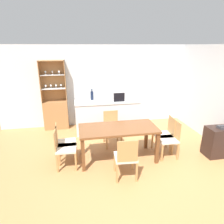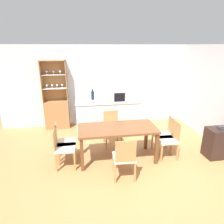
{
  "view_description": "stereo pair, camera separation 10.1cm",
  "coord_description": "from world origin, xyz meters",
  "views": [
    {
      "loc": [
        -1.03,
        -3.72,
        2.52
      ],
      "look_at": [
        -0.13,
        1.1,
        0.88
      ],
      "focal_mm": 32.0,
      "sensor_mm": 36.0,
      "label": 1
    },
    {
      "loc": [
        -0.93,
        -3.73,
        2.52
      ],
      "look_at": [
        -0.13,
        1.1,
        0.88
      ],
      "focal_mm": 32.0,
      "sensor_mm": 36.0,
      "label": 2
    }
  ],
  "objects": [
    {
      "name": "dining_chair_side_right_near",
      "position": [
        1.05,
        0.17,
        0.45
      ],
      "size": [
        0.43,
        0.43,
        0.89
      ],
      "rotation": [
        0.0,
        0.0,
        1.54
      ],
      "color": "beige",
      "rests_on": "ground_plane"
    },
    {
      "name": "dining_chair_head_near",
      "position": [
        -0.15,
        -0.44,
        0.45
      ],
      "size": [
        0.45,
        0.45,
        0.89
      ],
      "rotation": [
        0.0,
        0.0,
        -0.08
      ],
      "color": "beige",
      "rests_on": "ground_plane"
    },
    {
      "name": "ground_plane",
      "position": [
        0.0,
        0.0,
        0.0
      ],
      "size": [
        18.0,
        18.0,
        0.0
      ],
      "primitive_type": "plane",
      "color": "#B27A47"
    },
    {
      "name": "kitchen_counter",
      "position": [
        -0.12,
        1.9,
        0.48
      ],
      "size": [
        1.92,
        0.62,
        0.96
      ],
      "color": "silver",
      "rests_on": "ground_plane"
    },
    {
      "name": "dining_chair_side_right_far",
      "position": [
        1.05,
        0.42,
        0.45
      ],
      "size": [
        0.45,
        0.45,
        0.89
      ],
      "rotation": [
        0.0,
        0.0,
        1.51
      ],
      "color": "beige",
      "rests_on": "ground_plane"
    },
    {
      "name": "side_cabinet",
      "position": [
        2.24,
        0.0,
        0.36
      ],
      "size": [
        0.63,
        0.4,
        0.71
      ],
      "color": "black",
      "rests_on": "ground_plane"
    },
    {
      "name": "dining_chair_side_left_near",
      "position": [
        -1.34,
        0.18,
        0.45
      ],
      "size": [
        0.44,
        0.44,
        0.89
      ],
      "rotation": [
        0.0,
        0.0,
        -1.62
      ],
      "color": "beige",
      "rests_on": "ground_plane"
    },
    {
      "name": "microwave",
      "position": [
        0.26,
        1.89,
        1.1
      ],
      "size": [
        0.49,
        0.34,
        0.29
      ],
      "color": "#B7BABF",
      "rests_on": "kitchen_counter"
    },
    {
      "name": "wall_back",
      "position": [
        0.0,
        2.63,
        1.27
      ],
      "size": [
        6.8,
        0.06,
        2.55
      ],
      "color": "silver",
      "rests_on": "ground_plane"
    },
    {
      "name": "dining_chair_side_left_far",
      "position": [
        -1.34,
        0.42,
        0.45
      ],
      "size": [
        0.44,
        0.44,
        0.89
      ],
      "rotation": [
        0.0,
        0.0,
        -1.52
      ],
      "color": "beige",
      "rests_on": "ground_plane"
    },
    {
      "name": "dining_table",
      "position": [
        -0.14,
        0.3,
        0.69
      ],
      "size": [
        1.74,
        0.82,
        0.78
      ],
      "color": "brown",
      "rests_on": "ground_plane"
    },
    {
      "name": "display_cabinet",
      "position": [
        -1.67,
        2.44,
        0.62
      ],
      "size": [
        0.74,
        0.33,
        2.11
      ],
      "color": "#A37042",
      "rests_on": "ground_plane"
    },
    {
      "name": "dining_chair_head_far",
      "position": [
        -0.14,
        1.03,
        0.45
      ],
      "size": [
        0.44,
        0.44,
        0.89
      ],
      "rotation": [
        0.0,
        0.0,
        3.19
      ],
      "color": "beige",
      "rests_on": "ground_plane"
    },
    {
      "name": "telephone",
      "position": [
        2.23,
        -0.04,
        0.75
      ],
      "size": [
        0.21,
        0.17,
        0.09
      ],
      "color": "#38383D",
      "rests_on": "side_cabinet"
    },
    {
      "name": "wine_bottle",
      "position": [
        -0.55,
        2.13,
        1.09
      ],
      "size": [
        0.08,
        0.08,
        0.33
      ],
      "color": "#141E38",
      "rests_on": "kitchen_counter"
    }
  ]
}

